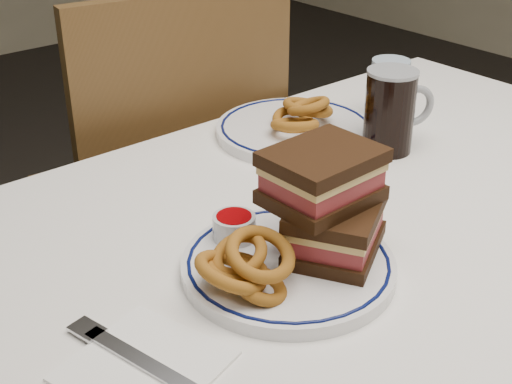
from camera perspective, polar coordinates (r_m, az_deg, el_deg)
dining_table at (r=1.09m, az=9.17°, el=-6.50°), size 1.27×0.87×0.75m
chair_far at (r=1.58m, az=-7.26°, el=0.53°), size 0.51×0.51×0.98m
main_plate at (r=0.89m, az=2.60°, el=-5.88°), size 0.27×0.27×0.02m
reuben_sandwich at (r=0.88m, az=5.86°, el=-0.80°), size 0.17×0.16×0.14m
onion_rings_main at (r=0.82m, az=-0.91°, el=-6.00°), size 0.12×0.11×0.09m
ketchup_ramekin at (r=0.92m, az=-1.76°, el=-2.69°), size 0.06×0.06×0.03m
beer_mug at (r=1.21m, az=10.76°, el=6.45°), size 0.12×0.08×0.14m
water_glass at (r=1.35m, az=10.58°, el=8.08°), size 0.07×0.07×0.11m
far_plate at (r=1.27m, az=3.15°, el=5.02°), size 0.28×0.28×0.02m
onion_rings_far at (r=1.25m, az=3.66°, el=6.22°), size 0.14×0.11×0.08m
napkin_fork at (r=0.77m, az=-9.08°, el=-13.42°), size 0.18×0.20×0.01m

